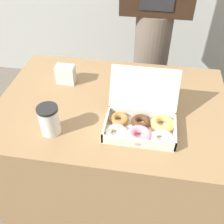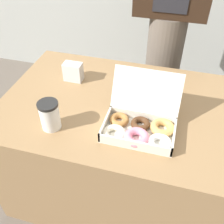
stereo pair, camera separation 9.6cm
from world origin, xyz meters
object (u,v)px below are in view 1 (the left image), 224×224
(napkin_holder, at_px, (66,74))
(donut_box, at_px, (141,124))
(coffee_cup, at_px, (49,120))
(person_customer, at_px, (156,7))

(napkin_holder, bearing_deg, donut_box, -34.89)
(coffee_cup, bearing_deg, napkin_holder, 96.59)
(coffee_cup, height_order, person_customer, person_customer)
(coffee_cup, xyz_separation_m, person_customer, (0.41, 0.92, 0.18))
(donut_box, height_order, person_customer, person_customer)
(donut_box, height_order, coffee_cup, donut_box)
(donut_box, bearing_deg, person_customer, 89.12)
(coffee_cup, relative_size, napkin_holder, 1.34)
(coffee_cup, relative_size, person_customer, 0.08)
(coffee_cup, height_order, napkin_holder, coffee_cup)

